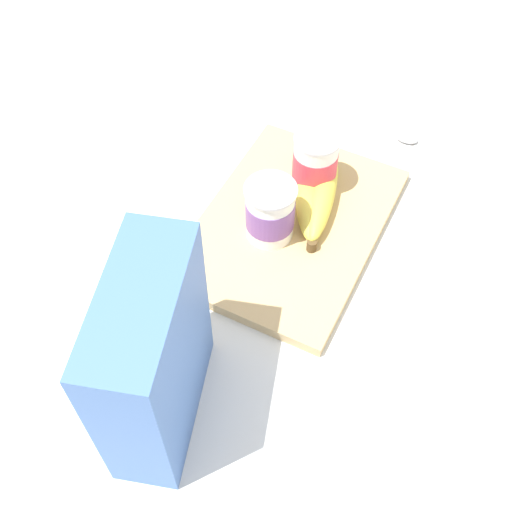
% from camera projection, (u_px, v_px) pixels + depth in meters
% --- Properties ---
extents(ground_plane, '(2.40, 2.40, 0.00)m').
position_uv_depth(ground_plane, '(290.00, 229.00, 0.93)').
color(ground_plane, silver).
extents(cutting_board, '(0.34, 0.24, 0.02)m').
position_uv_depth(cutting_board, '(290.00, 226.00, 0.92)').
color(cutting_board, tan).
rests_on(cutting_board, ground_plane).
extents(cereal_box, '(0.20, 0.13, 0.24)m').
position_uv_depth(cereal_box, '(153.00, 359.00, 0.67)').
color(cereal_box, '#4770B7').
rests_on(cereal_box, ground_plane).
extents(yogurt_cup_front, '(0.07, 0.07, 0.09)m').
position_uv_depth(yogurt_cup_front, '(270.00, 212.00, 0.87)').
color(yogurt_cup_front, white).
rests_on(yogurt_cup_front, cutting_board).
extents(yogurt_cup_back, '(0.07, 0.07, 0.10)m').
position_uv_depth(yogurt_cup_back, '(312.00, 162.00, 0.92)').
color(yogurt_cup_back, white).
rests_on(yogurt_cup_back, cutting_board).
extents(banana_bunch, '(0.18, 0.11, 0.04)m').
position_uv_depth(banana_bunch, '(316.00, 197.00, 0.92)').
color(banana_bunch, '#EADB48').
rests_on(banana_bunch, cutting_board).
extents(spoon, '(0.03, 0.13, 0.01)m').
position_uv_depth(spoon, '(391.00, 134.00, 1.04)').
color(spoon, silver).
rests_on(spoon, ground_plane).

